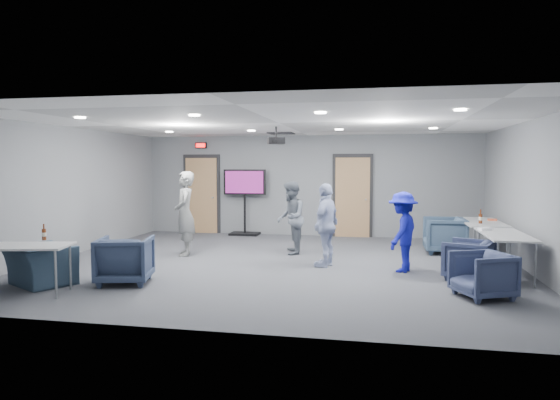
% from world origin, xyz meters
% --- Properties ---
extents(floor, '(9.00, 9.00, 0.00)m').
position_xyz_m(floor, '(0.00, 0.00, 0.00)').
color(floor, '#3B3E43').
rests_on(floor, ground).
extents(ceiling, '(9.00, 9.00, 0.00)m').
position_xyz_m(ceiling, '(0.00, 0.00, 2.70)').
color(ceiling, white).
rests_on(ceiling, wall_back).
extents(wall_back, '(9.00, 0.02, 2.70)m').
position_xyz_m(wall_back, '(0.00, 4.00, 1.35)').
color(wall_back, slate).
rests_on(wall_back, floor).
extents(wall_front, '(9.00, 0.02, 2.70)m').
position_xyz_m(wall_front, '(0.00, -4.00, 1.35)').
color(wall_front, slate).
rests_on(wall_front, floor).
extents(wall_left, '(0.02, 8.00, 2.70)m').
position_xyz_m(wall_left, '(-4.50, 0.00, 1.35)').
color(wall_left, slate).
rests_on(wall_left, floor).
extents(wall_right, '(0.02, 8.00, 2.70)m').
position_xyz_m(wall_right, '(4.50, 0.00, 1.35)').
color(wall_right, slate).
rests_on(wall_right, floor).
extents(door_left, '(1.06, 0.17, 2.24)m').
position_xyz_m(door_left, '(-3.00, 3.95, 1.07)').
color(door_left, black).
rests_on(door_left, wall_back).
extents(door_right, '(1.06, 0.17, 2.24)m').
position_xyz_m(door_right, '(1.20, 3.95, 1.07)').
color(door_right, black).
rests_on(door_right, wall_back).
extents(exit_sign, '(0.32, 0.08, 0.16)m').
position_xyz_m(exit_sign, '(-3.00, 3.93, 2.45)').
color(exit_sign, black).
rests_on(exit_sign, wall_back).
extents(hvac_diffuser, '(0.60, 0.60, 0.03)m').
position_xyz_m(hvac_diffuser, '(-0.50, 2.80, 2.69)').
color(hvac_diffuser, black).
rests_on(hvac_diffuser, ceiling).
extents(downlights, '(6.18, 3.78, 0.02)m').
position_xyz_m(downlights, '(0.00, 0.00, 2.68)').
color(downlights, white).
rests_on(downlights, ceiling).
extents(person_a, '(0.63, 0.75, 1.77)m').
position_xyz_m(person_a, '(-2.12, 0.51, 0.89)').
color(person_a, gray).
rests_on(person_a, floor).
extents(person_b, '(0.70, 0.84, 1.56)m').
position_xyz_m(person_b, '(0.04, 1.10, 0.78)').
color(person_b, slate).
rests_on(person_b, floor).
extents(person_c, '(0.64, 0.99, 1.56)m').
position_xyz_m(person_c, '(0.92, -0.06, 0.78)').
color(person_c, '#AEBBE0').
rests_on(person_c, floor).
extents(person_d, '(0.82, 1.05, 1.43)m').
position_xyz_m(person_d, '(2.30, -0.26, 0.71)').
color(person_d, '#191EA7').
rests_on(person_d, floor).
extents(chair_right_a, '(0.87, 0.85, 0.79)m').
position_xyz_m(chair_right_a, '(3.28, 1.82, 0.39)').
color(chair_right_a, '#394C62').
rests_on(chair_right_a, floor).
extents(chair_right_b, '(0.96, 0.95, 0.67)m').
position_xyz_m(chair_right_b, '(3.35, -0.71, 0.33)').
color(chair_right_b, '#363E5E').
rests_on(chair_right_b, floor).
extents(chair_right_c, '(0.95, 0.94, 0.66)m').
position_xyz_m(chair_right_c, '(3.35, -1.86, 0.33)').
color(chair_right_c, '#394263').
rests_on(chair_right_c, floor).
extents(chair_front_a, '(0.99, 1.01, 0.76)m').
position_xyz_m(chair_front_a, '(-2.12, -2.03, 0.38)').
color(chair_front_a, '#323D56').
rests_on(chair_front_a, floor).
extents(chair_front_b, '(1.24, 1.19, 0.62)m').
position_xyz_m(chair_front_b, '(-3.39, -2.39, 0.31)').
color(chair_front_b, '#34475A').
rests_on(chair_front_b, floor).
extents(table_right_a, '(0.77, 1.84, 0.73)m').
position_xyz_m(table_right_a, '(4.00, 1.60, 0.69)').
color(table_right_a, '#A3A5A8').
rests_on(table_right_a, floor).
extents(table_right_b, '(0.71, 1.70, 0.73)m').
position_xyz_m(table_right_b, '(4.00, -0.30, 0.68)').
color(table_right_b, '#A3A5A8').
rests_on(table_right_b, floor).
extents(table_front_left, '(1.79, 1.06, 0.73)m').
position_xyz_m(table_front_left, '(-3.41, -3.00, 0.68)').
color(table_front_left, '#A3A5A8').
rests_on(table_front_left, floor).
extents(bottle_front, '(0.07, 0.07, 0.26)m').
position_xyz_m(bottle_front, '(-3.25, -2.46, 0.82)').
color(bottle_front, '#59250F').
rests_on(bottle_front, table_front_left).
extents(bottle_right, '(0.07, 0.07, 0.28)m').
position_xyz_m(bottle_right, '(3.89, 1.23, 0.83)').
color(bottle_right, '#59250F').
rests_on(bottle_right, table_right_a).
extents(snack_box, '(0.19, 0.13, 0.04)m').
position_xyz_m(snack_box, '(4.24, 1.81, 0.75)').
color(snack_box, '#D95A36').
rests_on(snack_box, table_right_a).
extents(wrapper, '(0.25, 0.21, 0.05)m').
position_xyz_m(wrapper, '(3.76, 0.13, 0.75)').
color(wrapper, white).
rests_on(wrapper, table_right_b).
extents(tv_stand, '(1.16, 0.55, 1.79)m').
position_xyz_m(tv_stand, '(-1.70, 3.75, 1.01)').
color(tv_stand, black).
rests_on(tv_stand, floor).
extents(projector, '(0.41, 0.38, 0.36)m').
position_xyz_m(projector, '(-0.20, 0.74, 2.40)').
color(projector, black).
rests_on(projector, ceiling).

